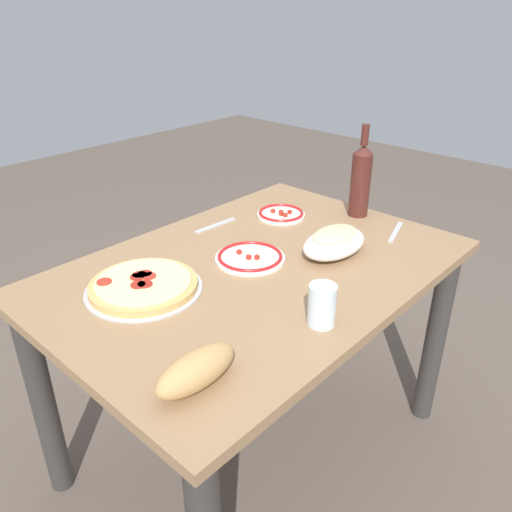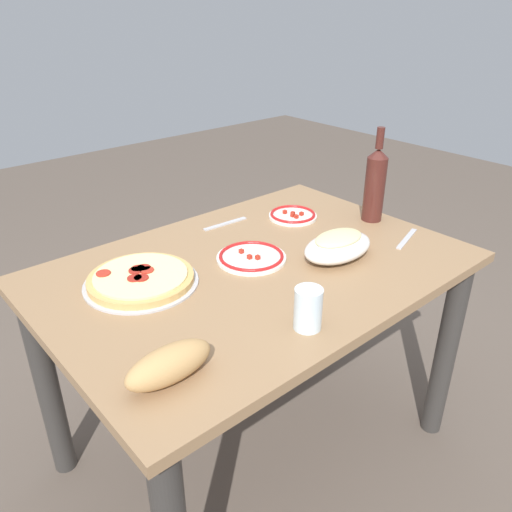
# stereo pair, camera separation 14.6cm
# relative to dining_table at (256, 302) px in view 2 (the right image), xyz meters

# --- Properties ---
(ground_plane) EXTENTS (8.00, 8.00, 0.00)m
(ground_plane) POSITION_rel_dining_table_xyz_m (0.00, 0.00, -0.60)
(ground_plane) COLOR brown
(ground_plane) RESTS_ON ground
(dining_table) EXTENTS (1.21, 0.84, 0.73)m
(dining_table) POSITION_rel_dining_table_xyz_m (0.00, 0.00, 0.00)
(dining_table) COLOR #93704C
(dining_table) RESTS_ON ground
(pepperoni_pizza) EXTENTS (0.31, 0.31, 0.03)m
(pepperoni_pizza) POSITION_rel_dining_table_xyz_m (-0.31, 0.12, 0.14)
(pepperoni_pizza) COLOR #B7B7BC
(pepperoni_pizza) RESTS_ON dining_table
(baked_pasta_dish) EXTENTS (0.24, 0.15, 0.08)m
(baked_pasta_dish) POSITION_rel_dining_table_xyz_m (0.22, -0.12, 0.17)
(baked_pasta_dish) COLOR white
(baked_pasta_dish) RESTS_ON dining_table
(wine_bottle) EXTENTS (0.07, 0.07, 0.32)m
(wine_bottle) POSITION_rel_dining_table_xyz_m (0.53, -0.01, 0.26)
(wine_bottle) COLOR #471E19
(wine_bottle) RESTS_ON dining_table
(water_glass) EXTENTS (0.07, 0.07, 0.10)m
(water_glass) POSITION_rel_dining_table_xyz_m (-0.11, -0.31, 0.18)
(water_glass) COLOR silver
(water_glass) RESTS_ON dining_table
(side_plate_near) EXTENTS (0.17, 0.17, 0.02)m
(side_plate_near) POSITION_rel_dining_table_xyz_m (0.33, 0.18, 0.14)
(side_plate_near) COLOR white
(side_plate_near) RESTS_ON dining_table
(side_plate_far) EXTENTS (0.21, 0.21, 0.02)m
(side_plate_far) POSITION_rel_dining_table_xyz_m (0.01, 0.04, 0.14)
(side_plate_far) COLOR white
(side_plate_far) RESTS_ON dining_table
(bread_loaf) EXTENTS (0.20, 0.08, 0.07)m
(bread_loaf) POSITION_rel_dining_table_xyz_m (-0.46, -0.26, 0.16)
(bread_loaf) COLOR tan
(bread_loaf) RESTS_ON dining_table
(fork_left) EXTENTS (0.17, 0.07, 0.00)m
(fork_left) POSITION_rel_dining_table_xyz_m (0.48, -0.19, 0.13)
(fork_left) COLOR #B7B7BC
(fork_left) RESTS_ON dining_table
(fork_right) EXTENTS (0.17, 0.02, 0.00)m
(fork_right) POSITION_rel_dining_table_xyz_m (0.11, 0.29, 0.13)
(fork_right) COLOR #B7B7BC
(fork_right) RESTS_ON dining_table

